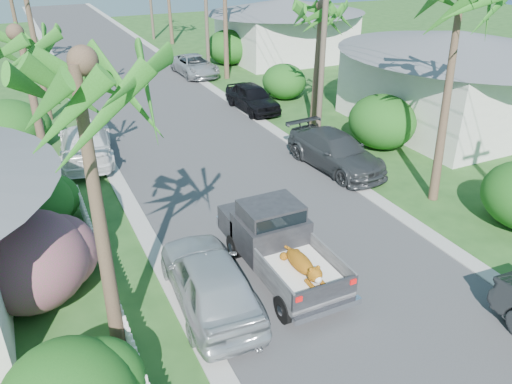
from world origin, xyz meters
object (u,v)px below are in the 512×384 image
parked_car_rd (195,66)px  palm_r_b (320,7)px  palm_l_a (73,65)px  palm_l_b (20,34)px  parked_car_rm (336,152)px  utility_pole_c (206,7)px  house_right_far (285,31)px  parked_car_lf (86,143)px  parked_car_ln (210,280)px  utility_pole_b (323,45)px  pickup_truck (275,239)px  house_right_near (453,83)px  parked_car_rf (252,98)px

parked_car_rd → palm_r_b: bearing=-82.0°
palm_l_a → palm_l_b: 9.05m
parked_car_rm → utility_pole_c: 18.55m
palm_l_b → house_right_far: bearing=42.3°
parked_car_lf → palm_l_b: (-1.80, -3.41, 5.36)m
parked_car_ln → utility_pole_b: bearing=-131.0°
utility_pole_c → palm_l_a: bearing=-115.3°
house_right_far → palm_r_b: bearing=-113.1°
pickup_truck → parked_car_ln: size_ratio=1.07×
pickup_truck → house_right_far: (14.23, 25.49, 1.11)m
house_right_far → parked_car_rm: bearing=-112.9°
palm_l_b → utility_pole_c: 20.30m
utility_pole_b → parked_car_rd: bearing=94.4°
palm_r_b → house_right_near: (6.40, -3.00, -3.73)m
parked_car_lf → palm_l_b: 6.60m
palm_l_b → utility_pole_b: bearing=4.6°
parked_car_rm → house_right_near: bearing=8.8°
parked_car_rf → palm_l_a: size_ratio=0.54×
palm_l_b → house_right_far: (19.80, 18.00, -4.03)m
parked_car_ln → house_right_near: (16.60, 8.25, 1.40)m
pickup_truck → utility_pole_b: size_ratio=0.57×
pickup_truck → house_right_near: (14.23, 7.49, 1.21)m
pickup_truck → utility_pole_c: (6.83, 23.49, 3.59)m
house_right_near → utility_pole_c: size_ratio=1.00×
parked_car_ln → palm_l_b: (-3.20, 8.25, 5.33)m
palm_r_b → parked_car_rf: bearing=117.1°
parked_car_ln → house_right_near: size_ratio=0.53×
parked_car_ln → palm_l_b: size_ratio=0.65×
pickup_truck → parked_car_rm: 7.87m
parked_car_lf → palm_l_a: 13.90m
parked_car_rf → utility_pole_c: size_ratio=0.49×
palm_r_b → utility_pole_c: 13.11m
utility_pole_c → palm_l_b: bearing=-127.8°
palm_l_b → utility_pole_b: 12.54m
house_right_near → house_right_far: 18.00m
pickup_truck → parked_car_rf: pickup_truck is taller
parked_car_rf → parked_car_rd: (-0.25, 9.13, -0.05)m
parked_car_rf → house_right_far: size_ratio=0.49×
utility_pole_b → utility_pole_c: same height
house_right_far → utility_pole_b: utility_pole_b is taller
pickup_truck → palm_l_b: bearing=126.6°
palm_r_b → house_right_near: bearing=-25.1°
palm_l_a → palm_l_b: bearing=93.8°
house_right_near → utility_pole_c: (-7.40, 16.00, 2.38)m
parked_car_rd → house_right_far: size_ratio=0.56×
parked_car_rf → palm_l_a: (-10.92, -15.67, 6.18)m
parked_car_lf → house_right_near: house_right_near is taller
house_right_near → utility_pole_b: bearing=172.3°
parked_car_rm → parked_car_ln: 10.17m
pickup_truck → house_right_far: 29.21m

